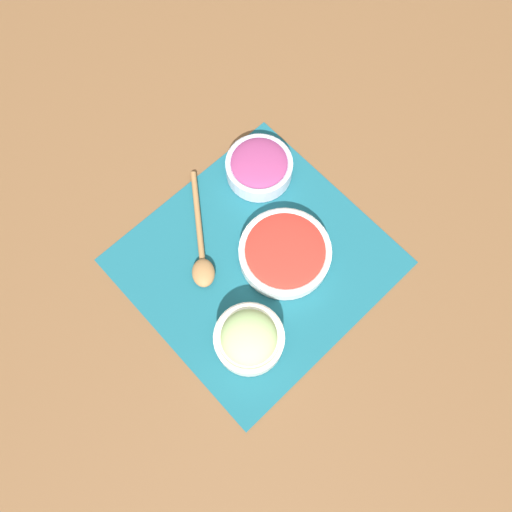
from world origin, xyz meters
The scene contains 6 objects.
ground_plane centered at (0.00, 0.00, 0.00)m, with size 3.00×3.00×0.00m, color brown.
placemat centered at (0.00, 0.00, 0.00)m, with size 0.45×0.47×0.00m.
onion_bowl centered at (-0.14, 0.14, 0.03)m, with size 0.14×0.14×0.06m.
cucumber_bowl centered at (0.11, -0.12, 0.04)m, with size 0.13×0.13×0.09m.
tomato_bowl centered at (0.03, 0.05, 0.03)m, with size 0.18×0.18×0.05m.
wooden_spoon centered at (-0.08, -0.07, 0.01)m, with size 0.22×0.17×0.02m.
Camera 1 is at (0.23, -0.22, 0.96)m, focal length 35.00 mm.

